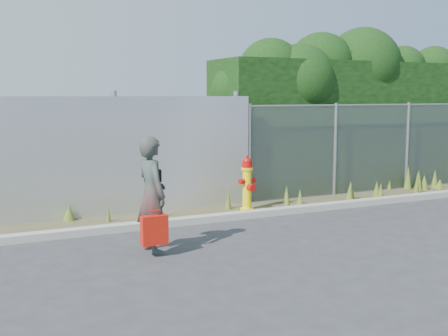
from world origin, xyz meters
TOP-DOWN VIEW (x-y plane):
  - ground at (0.00, 0.00)m, footprint 80.00×80.00m
  - curb at (0.00, 1.80)m, footprint 16.00×0.22m
  - weed_strip at (0.97, 2.45)m, footprint 16.00×1.29m
  - corrugated_fence at (-3.25, 3.01)m, footprint 8.50×0.21m
  - chainlink_fence at (4.25, 3.00)m, footprint 6.50×0.07m
  - hedge at (4.24, 4.01)m, footprint 7.47×1.98m
  - fire_hydrant at (0.65, 2.34)m, footprint 0.36×0.32m
  - woman at (-1.90, 0.43)m, footprint 0.45×0.64m
  - red_tote_bag at (-1.97, 0.13)m, footprint 0.37×0.14m
  - black_shoulder_bag at (-1.80, 0.68)m, footprint 0.24×0.10m

SIDE VIEW (x-z plane):
  - ground at x=0.00m, z-range 0.00..0.00m
  - curb at x=0.00m, z-range 0.00..0.12m
  - weed_strip at x=0.97m, z-range -0.15..0.40m
  - red_tote_bag at x=-1.97m, z-range 0.15..0.63m
  - fire_hydrant at x=0.65m, z-range -0.02..1.06m
  - woman at x=-1.90m, z-range 0.00..1.65m
  - chainlink_fence at x=4.25m, z-range 0.01..2.06m
  - black_shoulder_bag at x=-1.80m, z-range 0.96..1.14m
  - corrugated_fence at x=-3.25m, z-range -0.05..2.25m
  - hedge at x=4.24m, z-range 0.10..3.96m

